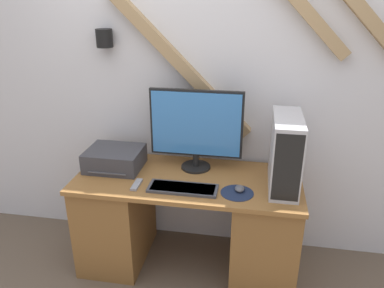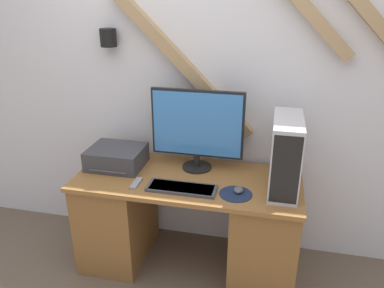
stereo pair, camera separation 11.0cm
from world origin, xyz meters
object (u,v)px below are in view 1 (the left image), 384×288
Objects in this scene: mouse at (240,189)px; computer_tower at (285,153)px; keyboard at (182,188)px; printer at (115,159)px; remote_control at (137,185)px; monitor at (196,127)px.

computer_tower is at bearing 24.79° from mouse.
keyboard is at bearing -173.87° from mouse.
printer is 2.61× the size of remote_control.
mouse is (0.36, 0.04, 0.01)m from keyboard.
printer reaches higher than remote_control.
computer_tower is 3.20× the size of remote_control.
keyboard is at bearing -165.50° from computer_tower.
keyboard is 0.95× the size of computer_tower.
mouse is (0.33, -0.29, -0.30)m from monitor.
keyboard is 0.69m from computer_tower.
mouse is at bearing 3.49° from remote_control.
remote_control is at bearing -170.01° from computer_tower.
mouse is 0.67m from remote_control.
monitor reaches higher than keyboard.
remote_control is at bearing -179.65° from keyboard.
printer is (-1.18, 0.07, -0.17)m from computer_tower.
printer is at bearing -170.26° from monitor.
computer_tower is at bearing -3.34° from printer.
mouse is at bearing -155.21° from computer_tower.
computer_tower reaches higher than mouse.
printer is at bearing 156.75° from keyboard.
computer_tower is at bearing 14.50° from keyboard.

